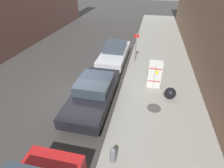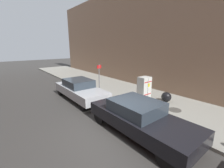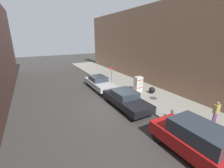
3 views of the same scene
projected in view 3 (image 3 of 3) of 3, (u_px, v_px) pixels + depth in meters
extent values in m
plane|color=#383533|center=(114.00, 107.00, 12.44)|extent=(80.00, 80.00, 0.00)
cube|color=gray|center=(153.00, 97.00, 14.35)|extent=(4.58, 44.00, 0.14)
cube|color=#937056|center=(180.00, 48.00, 14.41)|extent=(1.55, 39.60, 8.99)
cube|color=silver|center=(138.00, 84.00, 15.37)|extent=(0.78, 0.58, 1.56)
cube|color=black|center=(140.00, 85.00, 15.12)|extent=(0.01, 0.01, 1.48)
cube|color=yellow|center=(141.00, 82.00, 15.08)|extent=(0.16, 0.01, 0.22)
cube|color=red|center=(140.00, 80.00, 14.97)|extent=(0.70, 0.01, 0.05)
cube|color=red|center=(140.00, 88.00, 15.22)|extent=(0.70, 0.01, 0.05)
cylinder|color=#47443F|center=(153.00, 98.00, 13.85)|extent=(0.70, 0.70, 0.02)
cylinder|color=slate|center=(112.00, 76.00, 17.17)|extent=(0.07, 0.07, 2.21)
cube|color=red|center=(112.00, 68.00, 16.88)|extent=(0.36, 0.02, 0.24)
cylinder|color=slate|center=(172.00, 115.00, 10.33)|extent=(0.22, 0.22, 0.59)
sphere|color=slate|center=(173.00, 111.00, 10.23)|extent=(0.20, 0.20, 0.20)
sphere|color=black|center=(152.00, 90.00, 15.01)|extent=(0.63, 0.63, 0.63)
cylinder|color=#7A3D7F|center=(215.00, 118.00, 9.77)|extent=(0.14, 0.14, 0.77)
cylinder|color=#7A3D7F|center=(214.00, 118.00, 9.68)|extent=(0.14, 0.14, 0.77)
cube|color=#A8934C|center=(217.00, 109.00, 9.52)|extent=(0.45, 0.22, 0.58)
sphere|color=#8C664C|center=(218.00, 103.00, 9.40)|extent=(0.21, 0.21, 0.21)
cube|color=silver|center=(99.00, 83.00, 16.63)|extent=(1.81, 4.76, 0.55)
cube|color=#2D3842|center=(98.00, 78.00, 16.67)|extent=(1.59, 2.00, 0.50)
cylinder|color=black|center=(113.00, 89.00, 15.56)|extent=(0.22, 0.67, 0.67)
cylinder|color=black|center=(99.00, 92.00, 14.86)|extent=(0.22, 0.67, 0.67)
cylinder|color=black|center=(99.00, 81.00, 18.56)|extent=(0.22, 0.67, 0.67)
cylinder|color=black|center=(87.00, 83.00, 17.86)|extent=(0.22, 0.67, 0.67)
cube|color=black|center=(126.00, 101.00, 12.12)|extent=(1.88, 4.80, 0.55)
cube|color=#2D3842|center=(125.00, 94.00, 12.16)|extent=(1.65, 2.01, 0.50)
cylinder|color=black|center=(148.00, 111.00, 11.07)|extent=(0.22, 0.72, 0.72)
cylinder|color=black|center=(131.00, 116.00, 10.33)|extent=(0.22, 0.72, 0.72)
cylinder|color=black|center=(123.00, 95.00, 14.07)|extent=(0.22, 0.72, 0.72)
cylinder|color=black|center=(107.00, 98.00, 13.33)|extent=(0.22, 0.72, 0.72)
cube|color=red|center=(197.00, 145.00, 7.05)|extent=(1.87, 4.56, 0.70)
cube|color=#2D3842|center=(200.00, 132.00, 6.84)|extent=(1.64, 2.51, 0.70)
cylinder|color=black|center=(178.00, 128.00, 8.92)|extent=(0.22, 0.73, 0.73)
cylinder|color=black|center=(158.00, 137.00, 8.18)|extent=(0.22, 0.73, 0.73)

